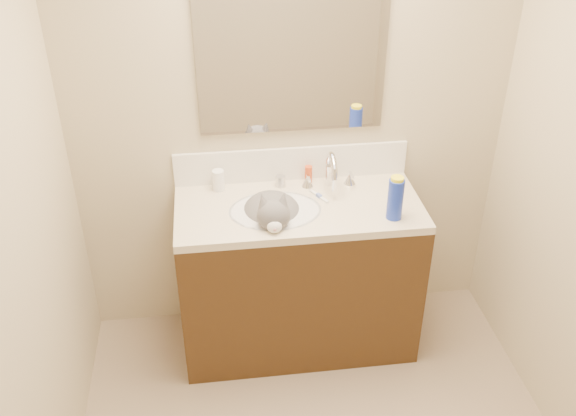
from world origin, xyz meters
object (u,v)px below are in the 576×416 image
object	(u,v)px
basin	(275,222)
vanity_cabinet	(298,278)
spray_can	(395,199)
faucet	(331,174)
pill_bottle	(218,180)
cat	(272,216)
silver_jar	(281,181)
amber_bottle	(308,175)

from	to	relation	value
basin	vanity_cabinet	bearing A→B (deg)	14.04
vanity_cabinet	spray_can	bearing A→B (deg)	-21.32
faucet	pill_bottle	xyz separation A→B (m)	(-0.56, 0.07, -0.03)
cat	silver_jar	world-z (taller)	cat
basin	silver_jar	xyz separation A→B (m)	(0.05, 0.23, 0.10)
silver_jar	amber_bottle	size ratio (longest dim) A/B	0.62
pill_bottle	spray_can	distance (m)	0.89
cat	spray_can	bearing A→B (deg)	-10.42
basin	faucet	xyz separation A→B (m)	(0.30, 0.17, 0.16)
faucet	pill_bottle	bearing A→B (deg)	173.28
silver_jar	cat	bearing A→B (deg)	-106.12
faucet	cat	bearing A→B (deg)	-150.93
faucet	spray_can	distance (m)	0.39
amber_bottle	basin	bearing A→B (deg)	-129.27
cat	amber_bottle	xyz separation A→B (m)	(0.21, 0.25, 0.07)
cat	spray_can	world-z (taller)	spray_can
vanity_cabinet	pill_bottle	bearing A→B (deg)	151.83
basin	silver_jar	world-z (taller)	silver_jar
cat	pill_bottle	xyz separation A→B (m)	(-0.25, 0.24, 0.08)
cat	spray_can	size ratio (longest dim) A/B	2.09
cat	amber_bottle	world-z (taller)	cat
amber_bottle	silver_jar	bearing A→B (deg)	-173.24
vanity_cabinet	basin	bearing A→B (deg)	-165.96
vanity_cabinet	basin	distance (m)	0.40
pill_bottle	silver_jar	bearing A→B (deg)	-0.88
basin	cat	size ratio (longest dim) A/B	1.07
basin	spray_can	size ratio (longest dim) A/B	2.24
vanity_cabinet	cat	world-z (taller)	cat
faucet	silver_jar	distance (m)	0.26
vanity_cabinet	faucet	xyz separation A→B (m)	(0.18, 0.14, 0.54)
basin	spray_can	bearing A→B (deg)	-14.02
vanity_cabinet	amber_bottle	distance (m)	0.55
silver_jar	amber_bottle	bearing A→B (deg)	6.76
vanity_cabinet	faucet	distance (m)	0.58
silver_jar	spray_can	size ratio (longest dim) A/B	0.29
silver_jar	faucet	bearing A→B (deg)	-13.95
silver_jar	spray_can	xyz separation A→B (m)	(0.49, -0.36, 0.07)
faucet	spray_can	size ratio (longest dim) A/B	1.39
spray_can	pill_bottle	bearing A→B (deg)	155.36
basin	pill_bottle	xyz separation A→B (m)	(-0.26, 0.23, 0.12)
amber_bottle	cat	bearing A→B (deg)	-130.32
vanity_cabinet	silver_jar	world-z (taller)	silver_jar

